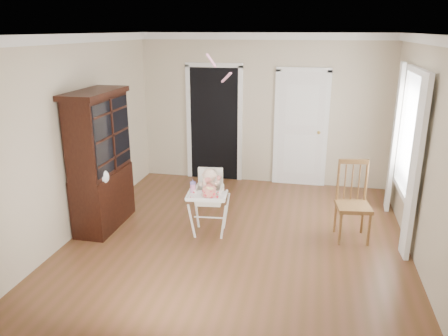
% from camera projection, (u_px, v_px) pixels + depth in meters
% --- Properties ---
extents(floor, '(5.00, 5.00, 0.00)m').
position_uv_depth(floor, '(237.00, 240.00, 5.98)').
color(floor, brown).
rests_on(floor, ground).
extents(ceiling, '(5.00, 5.00, 0.00)m').
position_uv_depth(ceiling, '(240.00, 34.00, 5.16)').
color(ceiling, white).
rests_on(ceiling, wall_back).
extents(wall_back, '(4.50, 0.00, 4.50)m').
position_uv_depth(wall_back, '(263.00, 110.00, 7.90)').
color(wall_back, beige).
rests_on(wall_back, floor).
extents(wall_left, '(0.00, 5.00, 5.00)m').
position_uv_depth(wall_left, '(78.00, 136.00, 6.01)').
color(wall_left, beige).
rests_on(wall_left, floor).
extents(wall_right, '(0.00, 5.00, 5.00)m').
position_uv_depth(wall_right, '(427.00, 155.00, 5.13)').
color(wall_right, beige).
rests_on(wall_right, floor).
extents(crown_molding, '(4.50, 5.00, 0.12)m').
position_uv_depth(crown_molding, '(240.00, 39.00, 5.18)').
color(crown_molding, white).
rests_on(crown_molding, ceiling).
extents(doorway, '(1.06, 0.05, 2.22)m').
position_uv_depth(doorway, '(214.00, 122.00, 8.14)').
color(doorway, black).
rests_on(doorway, wall_back).
extents(closet_door, '(0.96, 0.09, 2.13)m').
position_uv_depth(closet_door, '(301.00, 130.00, 7.84)').
color(closet_door, white).
rests_on(closet_door, wall_back).
extents(window_right, '(0.13, 1.84, 2.30)m').
position_uv_depth(window_right, '(407.00, 143.00, 5.91)').
color(window_right, white).
rests_on(window_right, wall_right).
extents(high_chair, '(0.59, 0.71, 0.94)m').
position_uv_depth(high_chair, '(209.00, 195.00, 6.01)').
color(high_chair, white).
rests_on(high_chair, floor).
extents(baby, '(0.29, 0.22, 0.43)m').
position_uv_depth(baby, '(209.00, 184.00, 5.99)').
color(baby, beige).
rests_on(baby, high_chair).
extents(cake, '(0.23, 0.23, 0.11)m').
position_uv_depth(cake, '(209.00, 192.00, 5.77)').
color(cake, silver).
rests_on(cake, high_chair).
extents(sippy_cup, '(0.08, 0.08, 0.19)m').
position_uv_depth(sippy_cup, '(193.00, 187.00, 5.88)').
color(sippy_cup, pink).
rests_on(sippy_cup, high_chair).
extents(china_cabinet, '(0.52, 1.17, 1.97)m').
position_uv_depth(china_cabinet, '(101.00, 161.00, 6.15)').
color(china_cabinet, black).
rests_on(china_cabinet, floor).
extents(dining_chair, '(0.50, 0.50, 1.08)m').
position_uv_depth(dining_chair, '(353.00, 204.00, 5.90)').
color(dining_chair, brown).
rests_on(dining_chair, floor).
extents(streamer, '(0.25, 0.45, 0.15)m').
position_uv_depth(streamer, '(211.00, 60.00, 5.79)').
color(streamer, pink).
rests_on(streamer, ceiling).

